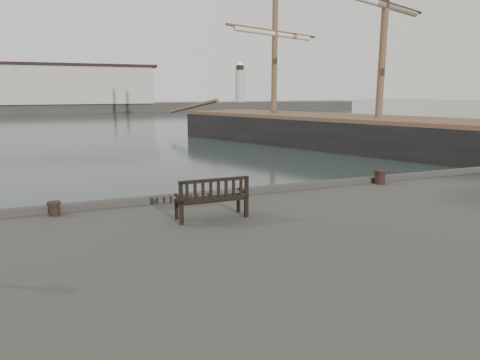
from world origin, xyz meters
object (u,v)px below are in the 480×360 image
Objects in this scene: bench at (212,206)px; bollard_right at (380,177)px; bollard_left at (54,209)px; tall_ship_main at (377,141)px.

bench is 3.76× the size of bollard_right.
bench is at bearing -25.29° from bollard_left.
bench is 0.05× the size of tall_ship_main.
bollard_left is 10.42m from bollard_right.
bench reaches higher than bollard_left.
tall_ship_main is at bearing 41.77° from bench.
bollard_left is at bearing 180.00° from bollard_right.
tall_ship_main is (19.99, 18.09, -1.14)m from bench.
bollard_right reaches higher than bollard_left.
bollard_right is (10.42, 0.00, 0.06)m from bollard_left.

